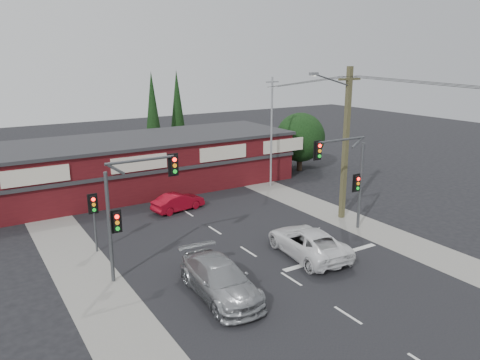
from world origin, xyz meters
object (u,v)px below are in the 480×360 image
silver_suv (220,279)px  red_sedan (178,202)px  utility_pole (345,139)px  shop_building (135,164)px  white_suv (308,242)px

silver_suv → red_sedan: size_ratio=1.47×
silver_suv → red_sedan: (3.46, 12.17, -0.18)m
red_sedan → utility_pole: 12.24m
red_sedan → shop_building: 6.99m
silver_suv → white_suv: bearing=15.9°
white_suv → utility_pole: bearing=-142.2°
silver_suv → shop_building: bearing=85.2°
silver_suv → utility_pole: (12.13, 4.97, 4.58)m
silver_suv → utility_pole: bearing=25.8°
white_suv → silver_suv: 6.43m
silver_suv → red_sedan: 12.66m
red_sedan → utility_pole: (8.67, -7.20, 4.77)m
shop_building → utility_pole: (9.36, -14.00, 3.26)m
white_suv → silver_suv: size_ratio=0.99×
red_sedan → silver_suv: bearing=153.2°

